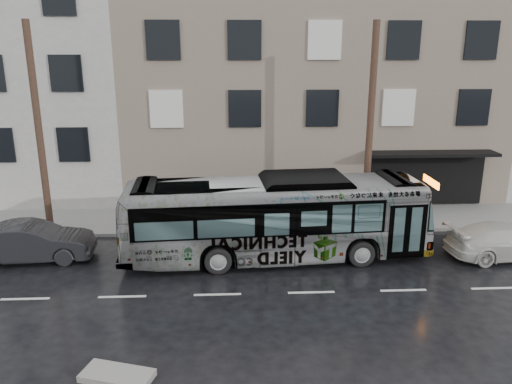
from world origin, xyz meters
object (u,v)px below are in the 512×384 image
utility_pole_rear (39,132)px  dark_sedan (32,242)px  bus (275,218)px  white_sedan (506,241)px  sign_post (389,203)px  utility_pole_front (370,130)px

utility_pole_rear → dark_sedan: bearing=-85.4°
bus → white_sedan: 9.25m
sign_post → bus: size_ratio=0.20×
bus → utility_pole_front: bearing=-61.4°
utility_pole_rear → sign_post: size_ratio=3.75×
utility_pole_front → dark_sedan: size_ratio=1.94×
utility_pole_front → utility_pole_rear: 14.00m
utility_pole_rear → dark_sedan: 4.67m
utility_pole_rear → sign_post: bearing=0.0°
utility_pole_rear → bus: size_ratio=0.75×
utility_pole_front → dark_sedan: 14.56m
utility_pole_rear → dark_sedan: (0.21, -2.58, -3.89)m
dark_sedan → utility_pole_rear: bearing=-0.1°
utility_pole_rear → white_sedan: (18.89, -3.13, -3.96)m
white_sedan → bus: bearing=82.2°
utility_pole_rear → dark_sedan: size_ratio=1.94×
utility_pole_rear → sign_post: (15.10, 0.00, -3.30)m
utility_pole_front → bus: size_ratio=0.75×
utility_pole_front → utility_pole_rear: (-14.00, 0.00, 0.00)m
utility_pole_rear → bus: 10.51m
sign_post → dark_sedan: sign_post is taller
dark_sedan → bus: bearing=-95.6°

